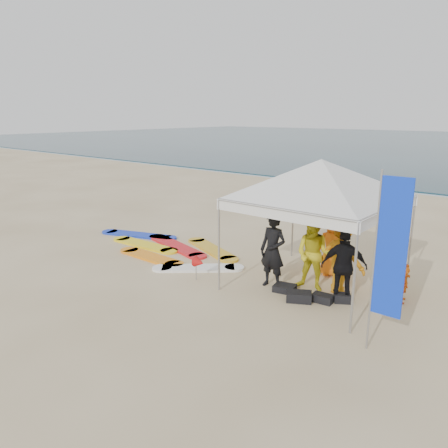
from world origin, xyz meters
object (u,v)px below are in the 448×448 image
(person_orange_a, at_px, (342,256))
(surfboard_spread, at_px, (169,249))
(marker_pennant, at_px, (199,263))
(person_seated, at_px, (403,282))
(person_yellow, at_px, (313,254))
(feather_flag, at_px, (390,251))
(person_black_a, at_px, (273,251))
(canopy_tent, at_px, (321,160))
(person_orange_b, at_px, (333,246))
(person_black_b, at_px, (344,266))

(person_orange_a, distance_m, surfboard_spread, 5.68)
(marker_pennant, bearing_deg, person_seated, 25.08)
(person_yellow, distance_m, person_orange_a, 0.66)
(person_yellow, xyz_separation_m, surfboard_spread, (-4.99, -0.05, -0.86))
(person_orange_a, xyz_separation_m, surfboard_spread, (-5.60, -0.29, -0.89))
(feather_flag, bearing_deg, surfboard_spread, 166.50)
(person_orange_a, height_order, marker_pennant, person_orange_a)
(person_black_a, xyz_separation_m, person_seated, (2.74, 1.15, -0.46))
(person_orange_a, height_order, canopy_tent, canopy_tent)
(marker_pennant, relative_size, surfboard_spread, 0.11)
(person_orange_a, bearing_deg, person_orange_b, -44.83)
(person_seated, height_order, marker_pennant, person_seated)
(person_yellow, height_order, person_orange_b, person_yellow)
(person_yellow, bearing_deg, marker_pennant, -160.25)
(person_orange_a, relative_size, surfboard_spread, 0.31)
(person_orange_a, bearing_deg, canopy_tent, 11.26)
(person_orange_a, distance_m, person_orange_b, 1.17)
(person_black_a, bearing_deg, person_seated, 21.89)
(person_yellow, relative_size, person_black_b, 1.05)
(person_black_a, bearing_deg, feather_flag, -23.74)
(marker_pennant, bearing_deg, feather_flag, -5.52)
(person_black_b, relative_size, person_seated, 1.87)
(person_yellow, distance_m, person_seated, 2.06)
(marker_pennant, xyz_separation_m, surfboard_spread, (-2.53, 1.30, -0.46))
(person_yellow, distance_m, surfboard_spread, 5.06)
(feather_flag, bearing_deg, marker_pennant, 174.48)
(person_orange_b, height_order, canopy_tent, canopy_tent)
(person_black_a, relative_size, person_orange_b, 1.15)
(person_yellow, xyz_separation_m, person_seated, (1.90, 0.69, -0.44))
(person_orange_a, relative_size, marker_pennant, 2.91)
(person_orange_b, xyz_separation_m, canopy_tent, (0.04, -0.97, 2.31))
(feather_flag, height_order, surfboard_spread, feather_flag)
(person_black_b, distance_m, feather_flag, 2.43)
(person_black_b, bearing_deg, marker_pennant, -7.27)
(person_yellow, bearing_deg, person_orange_b, 84.50)
(person_orange_b, xyz_separation_m, person_seated, (1.97, -0.49, -0.34))
(person_black_b, relative_size, canopy_tent, 0.36)
(person_black_b, distance_m, marker_pennant, 3.54)
(canopy_tent, bearing_deg, feather_flag, -40.31)
(person_orange_a, height_order, person_black_b, person_orange_a)
(person_yellow, bearing_deg, person_seated, 11.00)
(person_seated, xyz_separation_m, surfboard_spread, (-6.88, -0.74, -0.42))
(person_black_a, distance_m, person_yellow, 0.97)
(canopy_tent, distance_m, feather_flag, 3.36)
(person_black_b, distance_m, person_orange_b, 1.68)
(person_seated, relative_size, canopy_tent, 0.19)
(person_seated, bearing_deg, canopy_tent, 90.23)
(feather_flag, bearing_deg, canopy_tent, 139.69)
(person_yellow, relative_size, person_orange_a, 0.96)
(person_orange_a, bearing_deg, marker_pennant, 36.65)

